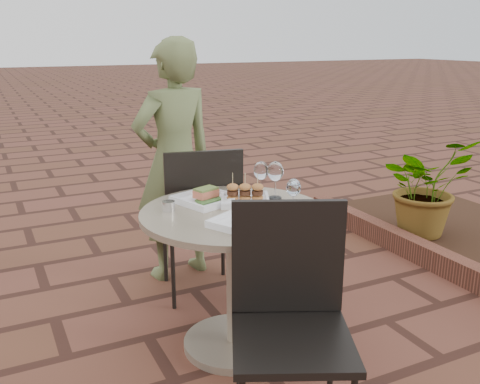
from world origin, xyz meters
name	(u,v)px	position (x,y,z in m)	size (l,w,h in m)	color
ground	(255,358)	(0.00, 0.00, 0.00)	(60.00, 60.00, 0.00)	brown
cafe_table	(234,259)	(-0.04, 0.14, 0.48)	(0.90, 0.90, 0.73)	gray
chair_far	(201,212)	(0.02, 0.71, 0.55)	(0.52, 0.52, 0.93)	black
chair_near	(290,304)	(-0.11, -0.48, 0.55)	(0.58, 0.58, 0.93)	black
diner	(174,162)	(0.00, 1.12, 0.77)	(0.56, 0.37, 1.53)	#576336
plate_salmon	(206,198)	(-0.10, 0.34, 0.75)	(0.34, 0.34, 0.07)	white
plate_sliders	(245,196)	(0.06, 0.24, 0.76)	(0.32, 0.32, 0.15)	white
plate_tuna	(248,222)	(-0.08, -0.07, 0.75)	(0.36, 0.36, 0.03)	white
wine_glass_right	(294,189)	(0.20, 0.01, 0.84)	(0.07, 0.07, 0.16)	white
wine_glass_mid	(261,171)	(0.19, 0.32, 0.86)	(0.08, 0.08, 0.18)	white
wine_glass_far	(275,172)	(0.24, 0.24, 0.87)	(0.08, 0.08, 0.19)	white
steel_ramekin	(169,206)	(-0.32, 0.28, 0.75)	(0.06, 0.06, 0.05)	silver
cutlery_set	(304,217)	(0.21, -0.09, 0.73)	(0.09, 0.20, 0.00)	silver
planter_curb	(447,264)	(1.60, 0.30, 0.07)	(0.12, 3.00, 0.15)	brown
potted_plant_a	(426,186)	(1.91, 0.85, 0.44)	(0.69, 0.60, 0.76)	#33662D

